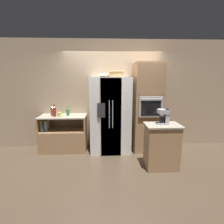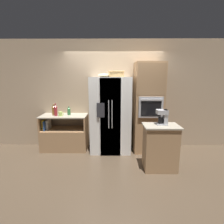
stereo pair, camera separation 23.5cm
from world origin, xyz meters
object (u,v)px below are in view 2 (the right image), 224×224
(wall_oven, at_px, (148,108))
(fruit_bowl, at_px, (104,75))
(refrigerator, at_px, (111,115))
(mug, at_px, (60,114))
(coffee_maker, at_px, (163,116))
(bottle_wide, at_px, (69,111))
(bottle_short, at_px, (56,110))
(wicker_basket, at_px, (116,74))
(bottle_tall, at_px, (54,110))

(wall_oven, height_order, fruit_bowl, wall_oven)
(refrigerator, relative_size, mug, 13.97)
(wall_oven, xyz_separation_m, coffee_maker, (0.12, -0.90, -0.02))
(mug, height_order, coffee_maker, coffee_maker)
(wall_oven, relative_size, bottle_wide, 10.08)
(bottle_short, bearing_deg, wicker_basket, -1.38)
(refrigerator, bearing_deg, coffee_maker, -39.61)
(bottle_short, xyz_separation_m, mug, (0.12, -0.02, -0.08))
(refrigerator, distance_m, wicker_basket, 1.02)
(bottle_wide, bearing_deg, wicker_basket, -7.12)
(wicker_basket, height_order, bottle_tall, wicker_basket)
(wicker_basket, relative_size, fruit_bowl, 1.24)
(bottle_short, height_order, bottle_wide, bottle_short)
(mug, bearing_deg, bottle_tall, 153.99)
(fruit_bowl, relative_size, bottle_tall, 1.09)
(refrigerator, xyz_separation_m, bottle_short, (-1.37, -0.01, 0.12))
(coffee_maker, bearing_deg, bottle_short, 160.36)
(bottle_tall, xyz_separation_m, bottle_short, (0.07, -0.07, 0.01))
(mug, xyz_separation_m, coffee_maker, (2.30, -0.84, 0.13))
(refrigerator, distance_m, mug, 1.25)
(refrigerator, bearing_deg, wicker_basket, -18.04)
(refrigerator, relative_size, wall_oven, 0.84)
(fruit_bowl, distance_m, coffee_maker, 1.71)
(fruit_bowl, bearing_deg, bottle_wide, 175.20)
(bottle_short, bearing_deg, mug, -10.31)
(fruit_bowl, xyz_separation_m, coffee_maker, (1.21, -0.90, -0.81))
(fruit_bowl, relative_size, bottle_short, 0.99)
(bottle_tall, relative_size, bottle_wide, 1.29)
(bottle_tall, bearing_deg, wall_oven, -0.78)
(wall_oven, height_order, bottle_tall, wall_oven)
(wall_oven, relative_size, wicker_basket, 5.76)
(wall_oven, xyz_separation_m, bottle_wide, (-2.00, 0.07, -0.10))
(refrigerator, bearing_deg, fruit_bowl, 169.20)
(fruit_bowl, height_order, coffee_maker, fruit_bowl)
(coffee_maker, bearing_deg, bottle_wide, 155.25)
(wicker_basket, xyz_separation_m, bottle_tall, (-1.58, 0.11, -0.90))
(bottle_tall, relative_size, bottle_short, 0.91)
(wall_oven, distance_m, fruit_bowl, 1.34)
(fruit_bowl, relative_size, mug, 2.32)
(wall_oven, bearing_deg, bottle_short, -178.99)
(mug, bearing_deg, bottle_wide, 37.11)
(mug, bearing_deg, fruit_bowl, 3.10)
(wicker_basket, distance_m, bottle_wide, 1.53)
(bottle_wide, bearing_deg, fruit_bowl, -4.80)
(bottle_wide, relative_size, mug, 1.65)
(fruit_bowl, distance_m, mug, 1.45)
(mug, bearing_deg, bottle_short, 169.69)
(wall_oven, relative_size, mug, 16.58)
(wicker_basket, bearing_deg, bottle_wide, 172.88)
(wicker_basket, distance_m, bottle_short, 1.75)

